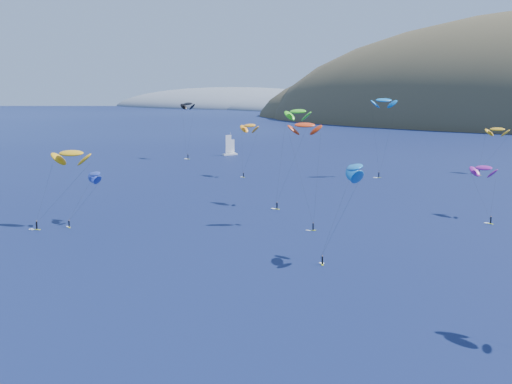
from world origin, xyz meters
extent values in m
ellipsoid|color=#3D3526|center=(-140.00, 590.00, -7.20)|extent=(340.00, 240.00, 120.00)
ellipsoid|color=slate|center=(-480.00, 760.00, -3.60)|extent=(400.00, 240.00, 60.00)
ellipsoid|color=slate|center=(-340.00, 720.00, -2.64)|extent=(240.00, 180.00, 44.00)
cube|color=white|center=(-89.27, 212.29, 0.33)|extent=(4.38, 7.18, 0.84)
cylinder|color=white|center=(-89.27, 212.76, 5.22)|extent=(0.13, 0.13, 9.79)
cube|color=#CDE119|center=(-40.87, 153.63, 0.04)|extent=(1.34, 0.67, 0.07)
cylinder|color=black|center=(-40.87, 153.63, 0.84)|extent=(0.30, 0.30, 1.37)
sphere|color=#8C6047|center=(-40.87, 153.63, 1.64)|extent=(0.23, 0.23, 0.23)
ellipsoid|color=orange|center=(-41.90, 158.84, 17.32)|extent=(8.99, 5.74, 4.64)
cube|color=#CDE119|center=(-28.25, 56.61, 0.04)|extent=(1.58, 0.98, 0.08)
cylinder|color=black|center=(-28.25, 56.61, 1.00)|extent=(0.36, 0.36, 1.63)
sphere|color=#8C6047|center=(-28.25, 56.61, 1.94)|extent=(0.27, 0.27, 0.27)
ellipsoid|color=gold|center=(-26.68, 65.74, 16.17)|extent=(9.89, 7.24, 5.01)
cube|color=#CDE119|center=(1.63, 107.61, 0.04)|extent=(1.46, 0.54, 0.08)
cylinder|color=black|center=(1.63, 107.61, 0.94)|extent=(0.33, 0.33, 1.53)
sphere|color=#8C6047|center=(1.63, 107.61, 1.82)|extent=(0.26, 0.26, 0.26)
ellipsoid|color=#3DD120|center=(0.50, 119.52, 24.35)|extent=(8.17, 4.34, 4.40)
cube|color=#CDE119|center=(-2.41, 178.71, 0.04)|extent=(1.41, 1.37, 0.08)
cylinder|color=black|center=(-2.41, 178.71, 1.00)|extent=(0.36, 0.36, 1.63)
sphere|color=#8C6047|center=(-2.41, 178.71, 1.94)|extent=(0.27, 0.27, 0.27)
ellipsoid|color=#0865B6|center=(-3.57, 183.83, 26.00)|extent=(9.16, 9.00, 4.89)
cube|color=#CDE119|center=(38.11, 64.79, 0.03)|extent=(1.01, 1.23, 0.07)
cylinder|color=black|center=(38.11, 64.79, 0.82)|extent=(0.29, 0.29, 1.33)
sphere|color=#8C6047|center=(38.11, 64.79, 1.59)|extent=(0.22, 0.22, 0.22)
ellipsoid|color=#1066B4|center=(40.69, 71.64, 16.82)|extent=(8.35, 9.50, 4.88)
cube|color=#CDE119|center=(52.18, 118.73, 0.04)|extent=(1.39, 0.84, 0.07)
cylinder|color=black|center=(52.18, 118.73, 0.88)|extent=(0.31, 0.31, 1.43)
sphere|color=#8C6047|center=(52.18, 118.73, 1.71)|extent=(0.24, 0.24, 0.24)
ellipsoid|color=#8D178A|center=(47.18, 128.46, 11.57)|extent=(8.04, 5.80, 4.08)
cube|color=#CDE119|center=(22.20, 89.71, 0.04)|extent=(1.28, 1.11, 0.07)
cylinder|color=black|center=(22.20, 89.71, 0.87)|extent=(0.31, 0.31, 1.41)
sphere|color=#8C6047|center=(22.20, 89.71, 1.69)|extent=(0.24, 0.24, 0.24)
ellipsoid|color=red|center=(16.18, 96.08, 22.41)|extent=(7.87, 7.17, 4.08)
cube|color=#CDE119|center=(-24.27, 62.22, 0.03)|extent=(1.28, 0.95, 0.07)
cylinder|color=black|center=(-24.27, 62.22, 0.83)|extent=(0.30, 0.30, 1.35)
sphere|color=#8C6047|center=(-24.27, 62.22, 1.61)|extent=(0.23, 0.23, 0.23)
ellipsoid|color=navy|center=(-24.77, 70.86, 11.05)|extent=(7.85, 6.48, 3.99)
cube|color=#CDE119|center=(23.92, 204.19, 0.04)|extent=(1.42, 0.41, 0.08)
cylinder|color=black|center=(23.92, 204.19, 0.93)|extent=(0.33, 0.33, 1.51)
sphere|color=#8C6047|center=(23.92, 204.19, 1.81)|extent=(0.25, 0.25, 0.25)
ellipsoid|color=#C79016|center=(26.46, 214.92, 15.52)|extent=(8.22, 3.84, 4.58)
cube|color=#CDE119|center=(-93.80, 188.53, 0.05)|extent=(1.71, 0.79, 0.09)
cylinder|color=black|center=(-93.80, 188.53, 1.08)|extent=(0.39, 0.39, 1.77)
sphere|color=#8C6047|center=(-93.80, 188.53, 2.11)|extent=(0.30, 0.30, 0.30)
ellipsoid|color=black|center=(-96.75, 192.55, 23.08)|extent=(8.70, 5.28, 4.53)
camera|label=1|loc=(96.61, -43.17, 31.73)|focal=50.00mm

